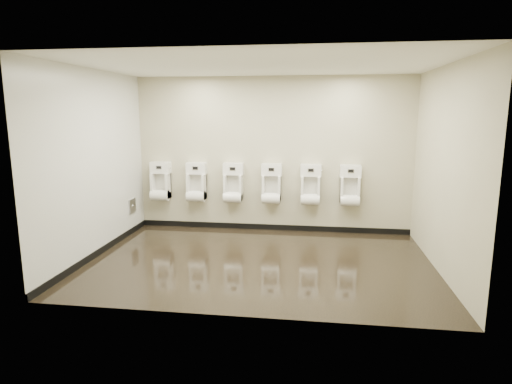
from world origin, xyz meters
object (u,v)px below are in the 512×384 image
urinal_5 (350,189)px  access_panel (132,206)px  urinal_1 (196,185)px  urinal_4 (310,188)px  urinal_0 (161,184)px  urinal_2 (233,186)px  urinal_3 (271,187)px

urinal_5 → access_panel: bearing=-173.8°
urinal_1 → urinal_4: size_ratio=1.00×
urinal_0 → urinal_5: bearing=0.0°
access_panel → urinal_5: 3.92m
urinal_1 → urinal_4: 2.10m
urinal_2 → urinal_3: (0.71, 0.00, 0.00)m
urinal_0 → urinal_1: (0.69, 0.00, 0.00)m
urinal_0 → urinal_2: 1.39m
urinal_3 → urinal_4: (0.70, 0.00, 0.00)m
access_panel → urinal_2: size_ratio=0.35×
access_panel → urinal_0: size_ratio=0.35×
urinal_5 → urinal_3: bearing=180.0°
urinal_2 → urinal_5: size_ratio=1.00×
access_panel → urinal_4: (3.19, 0.42, 0.34)m
urinal_2 → urinal_3: 0.71m
urinal_1 → urinal_5: same height
urinal_3 → urinal_4: same height
access_panel → urinal_4: urinal_4 is taller
urinal_5 → urinal_0: bearing=180.0°
access_panel → urinal_1: urinal_1 is taller
urinal_1 → access_panel: bearing=-158.7°
access_panel → urinal_1: size_ratio=0.35×
access_panel → urinal_5: size_ratio=0.35×
urinal_1 → urinal_3: same height
urinal_0 → urinal_2: same height
access_panel → urinal_1: 1.21m
urinal_3 → urinal_2: bearing=180.0°
urinal_1 → urinal_2: size_ratio=1.00×
access_panel → urinal_4: size_ratio=0.35×
urinal_1 → urinal_5: 2.80m
urinal_5 → urinal_1: bearing=180.0°
urinal_1 → urinal_3: 1.40m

